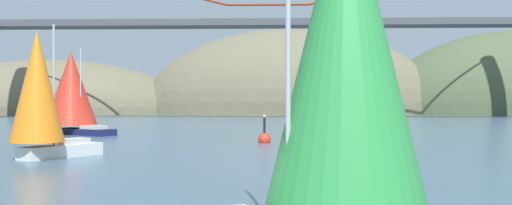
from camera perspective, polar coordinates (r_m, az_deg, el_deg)
The scene contains 9 objects.
headland_center at distance 153.25m, azimuth 3.25°, elevation -0.99°, with size 73.47×44.00×41.47m, color #6B664C.
headland_left at distance 163.54m, azimuth -18.27°, elevation -0.92°, with size 69.99×44.00×26.57m, color #6B664C.
suspension_bridge at distance 114.21m, azimuth 1.10°, elevation 8.08°, with size 139.02×6.00×42.71m.
sailboat_red_spinnaker at distance 58.74m, azimuth 5.70°, elevation 0.88°, with size 5.58×7.80×8.31m.
sailboat_navy_sail at distance 25.55m, azimuth 8.25°, elevation 0.13°, with size 4.87×6.81×7.89m.
sailboat_scarlet_sail at distance 68.68m, azimuth -16.44°, elevation 1.08°, with size 9.38×8.15×8.94m.
sailboat_orange_sail at distance 41.25m, azimuth -19.13°, elevation 0.95°, with size 5.35×6.81×8.54m.
sailboat_green_sail at distance 17.37m, azimuth 7.73°, elevation 4.78°, with size 9.29×6.44×11.11m.
channel_buoy at distance 53.41m, azimuth 0.77°, elevation -3.29°, with size 1.10×1.10×2.64m.
Camera 1 is at (2.16, -18.18, 3.86)m, focal length 43.91 mm.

